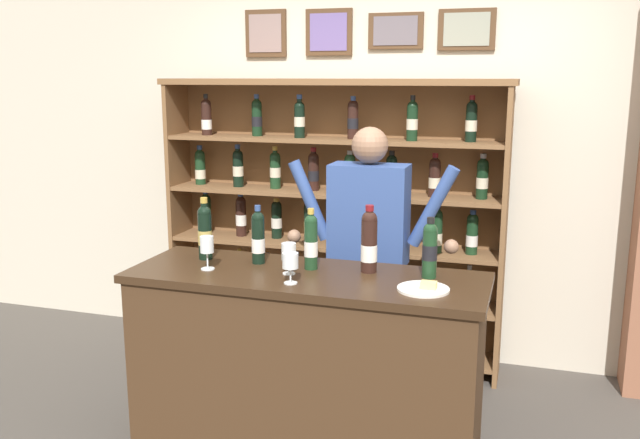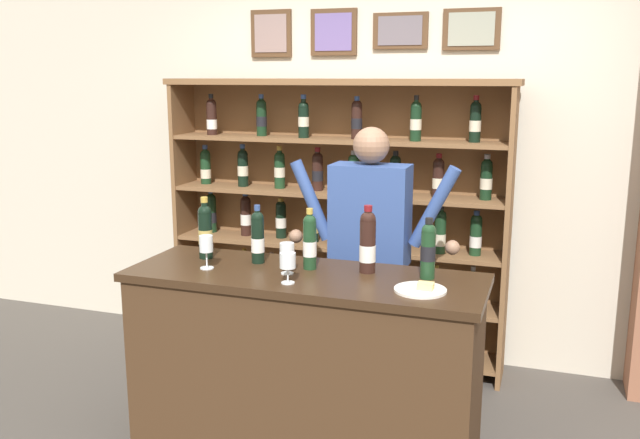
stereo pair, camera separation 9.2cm
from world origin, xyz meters
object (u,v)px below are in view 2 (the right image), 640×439
(tasting_counter, at_px, (305,369))
(shopkeeper, at_px, (370,238))
(tasting_bottle_prosecco, at_px, (310,241))
(cheese_plate, at_px, (421,289))
(tasting_bottle_chianti, at_px, (428,249))
(wine_glass_left, at_px, (206,245))
(tasting_bottle_super_tuscan, at_px, (368,242))
(wine_glass_right, at_px, (287,252))
(wine_shelf, at_px, (336,215))
(tasting_bottle_brunello, at_px, (258,237))
(tasting_bottle_riserva, at_px, (205,230))
(wine_glass_center, at_px, (288,262))

(tasting_counter, distance_m, shopkeeper, 0.86)
(tasting_bottle_prosecco, bearing_deg, cheese_plate, -16.90)
(tasting_bottle_chianti, relative_size, wine_glass_left, 1.73)
(tasting_bottle_super_tuscan, xyz_separation_m, wine_glass_right, (-0.36, -0.15, -0.05))
(wine_shelf, relative_size, tasting_bottle_brunello, 7.74)
(shopkeeper, bearing_deg, tasting_bottle_super_tuscan, -76.32)
(tasting_bottle_riserva, xyz_separation_m, tasting_bottle_chianti, (1.17, 0.01, -0.01))
(tasting_bottle_super_tuscan, height_order, wine_glass_right, tasting_bottle_super_tuscan)
(wine_shelf, height_order, tasting_bottle_prosecco, wine_shelf)
(tasting_bottle_brunello, distance_m, cheese_plate, 0.91)
(wine_shelf, distance_m, cheese_plate, 1.63)
(tasting_bottle_brunello, distance_m, tasting_bottle_prosecco, 0.29)
(shopkeeper, bearing_deg, tasting_counter, -103.39)
(tasting_bottle_chianti, bearing_deg, wine_glass_center, -154.17)
(wine_glass_center, bearing_deg, tasting_bottle_super_tuscan, 44.70)
(tasting_bottle_chianti, bearing_deg, wine_shelf, 125.04)
(tasting_bottle_brunello, relative_size, tasting_bottle_chianti, 1.03)
(wine_glass_center, height_order, cheese_plate, wine_glass_center)
(wine_shelf, relative_size, wine_glass_left, 13.83)
(tasting_bottle_prosecco, bearing_deg, wine_glass_right, -122.02)
(tasting_bottle_brunello, height_order, wine_glass_right, tasting_bottle_brunello)
(wine_shelf, relative_size, wine_glass_right, 15.17)
(tasting_bottle_prosecco, relative_size, wine_glass_left, 1.82)
(wine_shelf, height_order, tasting_bottle_riserva, wine_shelf)
(shopkeeper, height_order, cheese_plate, shopkeeper)
(tasting_counter, bearing_deg, tasting_bottle_brunello, 159.10)
(tasting_bottle_prosecco, distance_m, cheese_plate, 0.63)
(tasting_bottle_prosecco, bearing_deg, tasting_counter, -87.74)
(wine_glass_left, bearing_deg, wine_glass_center, -11.56)
(tasting_bottle_brunello, distance_m, wine_glass_center, 0.39)
(tasting_counter, relative_size, tasting_bottle_prosecco, 5.71)
(wine_shelf, bearing_deg, wine_glass_center, -80.82)
(tasting_counter, relative_size, wine_glass_right, 11.37)
(tasting_bottle_super_tuscan, bearing_deg, cheese_plate, -35.15)
(wine_shelf, distance_m, tasting_bottle_riserva, 1.26)
(tasting_bottle_riserva, relative_size, tasting_bottle_prosecco, 1.07)
(tasting_bottle_brunello, xyz_separation_m, tasting_bottle_prosecco, (0.29, -0.02, 0.01))
(wine_glass_left, relative_size, wine_glass_right, 1.10)
(tasting_bottle_chianti, bearing_deg, tasting_bottle_prosecco, -177.28)
(tasting_bottle_super_tuscan, bearing_deg, tasting_counter, -155.57)
(cheese_plate, bearing_deg, tasting_counter, 171.56)
(tasting_bottle_riserva, relative_size, tasting_bottle_chianti, 1.12)
(wine_glass_center, bearing_deg, cheese_plate, 7.60)
(wine_glass_center, bearing_deg, tasting_bottle_prosecco, 87.02)
(tasting_bottle_riserva, distance_m, tasting_bottle_super_tuscan, 0.87)
(tasting_counter, height_order, shopkeeper, shopkeeper)
(tasting_bottle_super_tuscan, distance_m, tasting_bottle_chianti, 0.30)
(tasting_bottle_prosecco, distance_m, wine_glass_right, 0.14)
(tasting_bottle_chianti, bearing_deg, cheese_plate, -87.23)
(tasting_bottle_riserva, relative_size, cheese_plate, 1.39)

